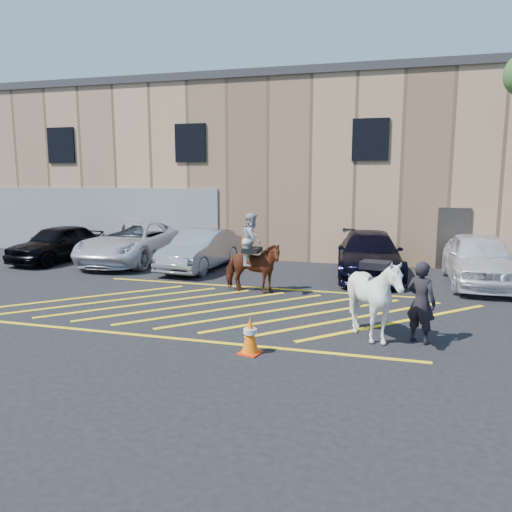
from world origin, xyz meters
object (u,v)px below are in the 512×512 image
(handler, at_px, (421,302))
(mounted_bay, at_px, (252,261))
(car_white_suv, at_px, (479,259))
(car_white_pickup, at_px, (132,243))
(saddled_white, at_px, (374,298))
(car_silver_sedan, at_px, (201,250))
(car_black_suv, at_px, (58,243))
(car_blue_suv, at_px, (369,255))
(traffic_cone, at_px, (250,335))

(handler, xyz_separation_m, mounted_bay, (-4.44, 3.22, 0.09))
(mounted_bay, bearing_deg, car_white_suv, 24.63)
(car_white_pickup, xyz_separation_m, saddled_white, (9.39, -6.98, 0.12))
(car_silver_sedan, distance_m, car_white_suv, 9.18)
(car_black_suv, relative_size, car_blue_suv, 0.83)
(car_black_suv, height_order, car_white_suv, car_white_suv)
(car_silver_sedan, xyz_separation_m, traffic_cone, (4.12, -7.75, -0.33))
(car_black_suv, xyz_separation_m, car_white_suv, (15.17, -0.11, 0.08))
(car_blue_suv, relative_size, saddled_white, 2.74)
(car_black_suv, bearing_deg, traffic_cone, -30.53)
(car_white_pickup, bearing_deg, mounted_bay, -34.35)
(car_black_suv, xyz_separation_m, car_silver_sedan, (5.99, -0.05, -0.02))
(car_white_suv, distance_m, handler, 6.45)
(car_blue_suv, bearing_deg, car_silver_sedan, 176.91)
(saddled_white, bearing_deg, car_silver_sedan, 134.83)
(car_blue_suv, xyz_separation_m, saddled_white, (0.46, -6.69, 0.16))
(car_white_pickup, distance_m, car_blue_suv, 8.94)
(car_black_suv, distance_m, car_blue_suv, 11.85)
(car_silver_sedan, height_order, traffic_cone, car_silver_sedan)
(traffic_cone, bearing_deg, mounted_bay, 105.70)
(car_white_pickup, height_order, traffic_cone, car_white_pickup)
(handler, bearing_deg, mounted_bay, -6.54)
(car_black_suv, bearing_deg, car_blue_suv, 8.46)
(car_black_suv, xyz_separation_m, car_white_pickup, (2.92, 0.56, 0.06))
(mounted_bay, bearing_deg, traffic_cone, -74.30)
(car_black_suv, distance_m, car_white_pickup, 2.98)
(car_blue_suv, distance_m, traffic_cone, 8.27)
(car_white_suv, relative_size, saddled_white, 2.53)
(handler, bearing_deg, car_silver_sedan, -11.29)
(mounted_bay, bearing_deg, saddled_white, -43.59)
(mounted_bay, xyz_separation_m, saddled_white, (3.54, -3.37, -0.04))
(car_blue_suv, xyz_separation_m, mounted_bay, (-3.08, -3.32, 0.19))
(traffic_cone, bearing_deg, car_white_suv, 56.65)
(car_white_pickup, height_order, car_blue_suv, car_white_pickup)
(car_blue_suv, bearing_deg, saddled_white, -92.40)
(car_silver_sedan, xyz_separation_m, car_white_suv, (9.18, -0.06, 0.10))
(traffic_cone, bearing_deg, handler, 26.41)
(traffic_cone, bearing_deg, saddled_white, 32.29)
(car_white_pickup, xyz_separation_m, car_white_suv, (12.25, -0.68, 0.03))
(car_silver_sedan, relative_size, mounted_bay, 1.85)
(car_white_suv, xyz_separation_m, saddled_white, (-2.86, -6.30, 0.09))
(car_white_pickup, xyz_separation_m, car_silver_sedan, (3.07, -0.62, -0.07))
(mounted_bay, bearing_deg, car_blue_suv, 47.19)
(car_white_suv, bearing_deg, car_black_suv, 178.89)
(car_silver_sedan, height_order, car_white_suv, car_white_suv)
(car_silver_sedan, height_order, saddled_white, saddled_white)
(car_white_pickup, height_order, car_white_suv, car_white_suv)
(car_silver_sedan, distance_m, saddled_white, 8.97)
(car_blue_suv, xyz_separation_m, traffic_cone, (-1.74, -8.08, -0.37))
(car_blue_suv, height_order, traffic_cone, car_blue_suv)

